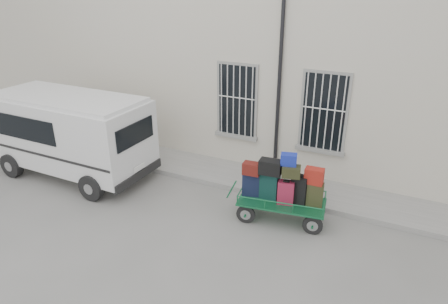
% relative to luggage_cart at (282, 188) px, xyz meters
% --- Properties ---
extents(ground, '(80.00, 80.00, 0.00)m').
position_rel_luggage_cart_xyz_m(ground, '(-1.95, -0.52, -0.93)').
color(ground, slate).
rests_on(ground, ground).
extents(building, '(24.00, 5.15, 6.00)m').
position_rel_luggage_cart_xyz_m(building, '(-1.95, 4.98, 2.07)').
color(building, beige).
rests_on(building, ground).
extents(sidewalk, '(24.00, 1.70, 0.15)m').
position_rel_luggage_cart_xyz_m(sidewalk, '(-1.95, 1.68, -0.85)').
color(sidewalk, gray).
rests_on(sidewalk, ground).
extents(luggage_cart, '(2.60, 1.29, 1.88)m').
position_rel_luggage_cart_xyz_m(luggage_cart, '(0.00, 0.00, 0.00)').
color(luggage_cart, black).
rests_on(luggage_cart, ground).
extents(van, '(5.12, 2.36, 2.56)m').
position_rel_luggage_cart_xyz_m(van, '(-6.72, -0.26, 0.54)').
color(van, silver).
rests_on(van, ground).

